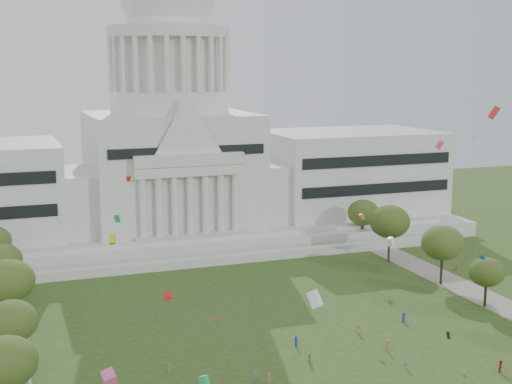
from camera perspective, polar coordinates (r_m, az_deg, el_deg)
capitol at (r=197.20m, az=-6.78°, el=2.77°), size 160.00×64.50×91.30m
row_tree_l_2 at (r=101.88m, az=-19.38°, el=-12.73°), size 8.42×8.42×11.97m
row_tree_l_3 at (r=117.53m, az=-19.00°, el=-9.78°), size 8.12×8.12×11.55m
row_tree_r_3 at (r=147.80m, az=17.97°, el=-6.12°), size 7.01×7.01×9.98m
row_tree_l_4 at (r=134.80m, az=-19.18°, el=-6.72°), size 9.29×9.29×13.21m
row_tree_r_4 at (r=159.53m, az=14.70°, el=-3.96°), size 9.19×9.19×13.06m
row_tree_l_5 at (r=152.99m, az=-19.70°, el=-5.16°), size 8.33×8.33×11.85m
row_tree_r_5 at (r=175.23m, az=10.65°, el=-2.35°), size 9.82×9.82×13.96m
row_tree_r_6 at (r=191.98m, az=8.57°, el=-1.64°), size 8.42×8.42×11.97m
person_2 at (r=120.07m, az=19.02°, el=-13.05°), size 1.12×1.01×1.97m
person_10 at (r=117.64m, az=11.94°, el=-13.29°), size 0.71×1.03×1.61m
kite_swarm at (r=96.22m, az=7.58°, el=-1.16°), size 89.47×96.05×66.26m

